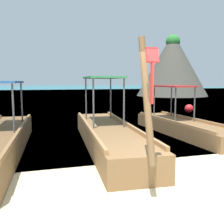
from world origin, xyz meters
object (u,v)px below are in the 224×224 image
(longtail_boat_blue_ribbon, at_px, (0,141))
(mooring_buoy_far, at_px, (189,109))
(karst_rock, at_px, (174,66))
(longtail_boat_red_ribbon, at_px, (108,134))
(longtail_boat_turquoise_ribbon, at_px, (182,126))

(longtail_boat_blue_ribbon, bearing_deg, mooring_buoy_far, 33.20)
(mooring_buoy_far, bearing_deg, karst_rock, 62.94)
(longtail_boat_blue_ribbon, xyz_separation_m, longtail_boat_red_ribbon, (3.05, 0.04, -0.00))
(longtail_boat_blue_ribbon, height_order, karst_rock, karst_rock)
(longtail_boat_turquoise_ribbon, relative_size, karst_rock, 0.56)
(longtail_boat_turquoise_ribbon, xyz_separation_m, mooring_buoy_far, (4.03, 5.75, -0.05))
(longtail_boat_red_ribbon, distance_m, longtail_boat_turquoise_ribbon, 3.26)
(longtail_boat_red_ribbon, height_order, karst_rock, karst_rock)
(longtail_boat_red_ribbon, bearing_deg, longtail_boat_blue_ribbon, -179.22)
(longtail_boat_blue_ribbon, relative_size, mooring_buoy_far, 12.88)
(longtail_boat_red_ribbon, xyz_separation_m, karst_rock, (16.26, 24.46, 3.68))
(longtail_boat_blue_ribbon, bearing_deg, longtail_boat_red_ribbon, 0.78)
(longtail_boat_blue_ribbon, bearing_deg, longtail_boat_turquoise_ribbon, 8.57)
(longtail_boat_turquoise_ribbon, xyz_separation_m, karst_rock, (13.13, 23.57, 3.73))
(karst_rock, bearing_deg, mooring_buoy_far, -117.06)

